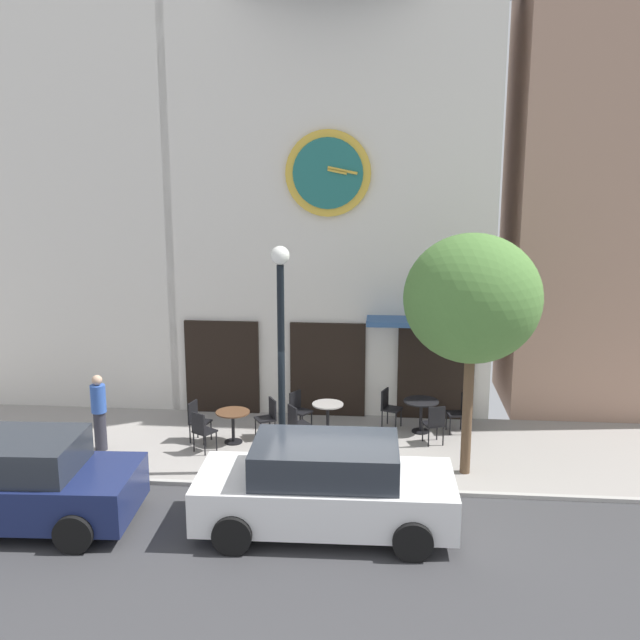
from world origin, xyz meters
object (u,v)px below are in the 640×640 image
cafe_chair_mid_row (460,410)px  parked_car_navy (9,482)px  cafe_table_center_right (421,408)px  pedestrian_blue (99,412)px  cafe_chair_near_lamp (435,422)px  cafe_table_center (328,413)px  cafe_table_leftmost (233,420)px  cafe_chair_right_end (389,405)px  street_tree (472,299)px  cafe_chair_near_tree (296,422)px  cafe_chair_facing_wall (197,418)px  cafe_chair_facing_street (298,408)px  street_lamp (281,361)px  parked_car_white (325,487)px  cafe_chair_corner (202,429)px  cafe_chair_curbside (269,415)px

cafe_chair_mid_row → parked_car_navy: 9.50m
cafe_table_center_right → pedestrian_blue: (-6.90, -1.67, 0.30)m
cafe_chair_near_lamp → parked_car_navy: size_ratio=0.21×
cafe_table_center → cafe_table_leftmost: bearing=-164.9°
cafe_chair_near_lamp → cafe_chair_right_end: same height
cafe_table_leftmost → cafe_table_center: (2.05, 0.55, 0.02)m
street_tree → cafe_chair_near_tree: street_tree is taller
cafe_chair_facing_wall → cafe_chair_facing_street: bearing=22.9°
cafe_chair_facing_street → cafe_table_center_right: bearing=1.8°
street_tree → street_lamp: bearing=-175.5°
cafe_chair_near_tree → parked_car_white: parked_car_white is taller
cafe_table_center → cafe_chair_facing_street: 0.80m
cafe_chair_mid_row → parked_car_white: bearing=-119.4°
cafe_chair_right_end → cafe_table_center: bearing=-151.9°
cafe_chair_corner → parked_car_white: bearing=-46.9°
cafe_chair_corner → cafe_chair_facing_wall: (-0.27, 0.63, 0.00)m
cafe_chair_near_lamp → cafe_chair_corner: bearing=-170.1°
cafe_chair_facing_wall → cafe_chair_right_end: same height
cafe_chair_corner → cafe_chair_facing_wall: size_ratio=1.00×
street_lamp → parked_car_white: (1.04, -2.25, -1.54)m
cafe_table_center_right → cafe_chair_corner: bearing=-160.8°
cafe_table_center_right → cafe_chair_curbside: 3.47m
street_tree → cafe_chair_corner: bearing=174.3°
cafe_chair_near_tree → cafe_chair_facing_wall: (-2.22, 0.03, 0.00)m
street_lamp → pedestrian_blue: 4.37m
cafe_chair_facing_street → parked_car_white: bearing=-77.8°
cafe_chair_mid_row → cafe_table_center: bearing=-170.2°
cafe_chair_corner → parked_car_navy: size_ratio=0.21×
cafe_table_center_right → cafe_chair_corner: 4.96m
cafe_table_center → cafe_chair_near_tree: (-0.64, -0.56, -0.02)m
cafe_chair_near_lamp → cafe_chair_right_end: bearing=134.4°
cafe_chair_right_end → parked_car_white: 5.09m
cafe_chair_near_lamp → cafe_chair_near_tree: same height
cafe_chair_facing_wall → parked_car_navy: bearing=-119.1°
street_tree → cafe_table_center_right: bearing=109.8°
street_tree → pedestrian_blue: (-7.68, 0.51, -2.66)m
cafe_table_leftmost → cafe_chair_facing_wall: 0.81m
street_tree → cafe_table_center: bearing=149.2°
cafe_chair_curbside → cafe_chair_near_tree: 0.77m
street_tree → cafe_chair_facing_street: 5.12m
cafe_chair_curbside → parked_car_navy: parked_car_navy is taller
street_tree → cafe_chair_facing_wall: street_tree is taller
cafe_chair_facing_street → cafe_chair_corner: (-1.88, -1.54, 0.00)m
pedestrian_blue → street_tree: bearing=-3.8°
cafe_chair_right_end → cafe_chair_mid_row: (1.61, -0.21, 0.00)m
cafe_table_leftmost → cafe_table_center: size_ratio=0.97×
cafe_chair_facing_wall → parked_car_navy: (-2.22, -3.99, 0.23)m
parked_car_white → pedestrian_blue: bearing=149.2°
street_lamp → cafe_table_center: street_lamp is taller
cafe_table_leftmost → cafe_chair_facing_wall: (-0.81, 0.02, 0.01)m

